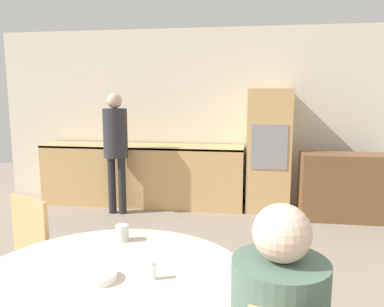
{
  "coord_description": "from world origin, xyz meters",
  "views": [
    {
      "loc": [
        0.44,
        -0.09,
        1.63
      ],
      "look_at": [
        -0.06,
        3.15,
        1.11
      ],
      "focal_mm": 35.0,
      "sensor_mm": 36.0,
      "label": 1
    }
  ],
  "objects_px": {
    "sideboard": "(345,187)",
    "person_standing": "(116,140)",
    "chair_far_left": "(20,266)",
    "cup": "(122,233)",
    "oven_unit": "(268,150)",
    "bowl_near": "(99,276)"
  },
  "relations": [
    {
      "from": "oven_unit",
      "to": "sideboard",
      "type": "height_order",
      "value": "oven_unit"
    },
    {
      "from": "sideboard",
      "to": "bowl_near",
      "type": "distance_m",
      "value": 3.97
    },
    {
      "from": "sideboard",
      "to": "chair_far_left",
      "type": "distance_m",
      "value": 3.99
    },
    {
      "from": "chair_far_left",
      "to": "person_standing",
      "type": "bearing_deg",
      "value": 123.98
    },
    {
      "from": "sideboard",
      "to": "person_standing",
      "type": "bearing_deg",
      "value": -176.19
    },
    {
      "from": "oven_unit",
      "to": "sideboard",
      "type": "xyz_separation_m",
      "value": [
        0.99,
        -0.31,
        -0.42
      ]
    },
    {
      "from": "oven_unit",
      "to": "bowl_near",
      "type": "height_order",
      "value": "oven_unit"
    },
    {
      "from": "person_standing",
      "to": "cup",
      "type": "distance_m",
      "value": 2.95
    },
    {
      "from": "sideboard",
      "to": "bowl_near",
      "type": "bearing_deg",
      "value": -119.5
    },
    {
      "from": "oven_unit",
      "to": "sideboard",
      "type": "relative_size",
      "value": 1.49
    },
    {
      "from": "oven_unit",
      "to": "chair_far_left",
      "type": "bearing_deg",
      "value": -118.0
    },
    {
      "from": "oven_unit",
      "to": "bowl_near",
      "type": "bearing_deg",
      "value": -104.32
    },
    {
      "from": "bowl_near",
      "to": "person_standing",
      "type": "bearing_deg",
      "value": 108.72
    },
    {
      "from": "chair_far_left",
      "to": "cup",
      "type": "relative_size",
      "value": 9.93
    },
    {
      "from": "oven_unit",
      "to": "sideboard",
      "type": "distance_m",
      "value": 1.12
    },
    {
      "from": "person_standing",
      "to": "sideboard",
      "type": "bearing_deg",
      "value": 3.81
    },
    {
      "from": "sideboard",
      "to": "cup",
      "type": "xyz_separation_m",
      "value": [
        -2.0,
        -2.96,
        0.37
      ]
    },
    {
      "from": "oven_unit",
      "to": "person_standing",
      "type": "xyz_separation_m",
      "value": [
        -2.05,
        -0.51,
        0.17
      ]
    },
    {
      "from": "chair_far_left",
      "to": "person_standing",
      "type": "distance_m",
      "value": 2.79
    },
    {
      "from": "sideboard",
      "to": "cup",
      "type": "height_order",
      "value": "sideboard"
    },
    {
      "from": "cup",
      "to": "bowl_near",
      "type": "bearing_deg",
      "value": -83.91
    },
    {
      "from": "sideboard",
      "to": "oven_unit",
      "type": "bearing_deg",
      "value": 162.78
    }
  ]
}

